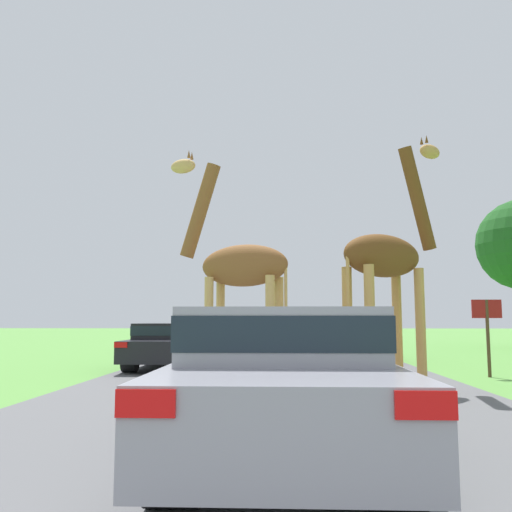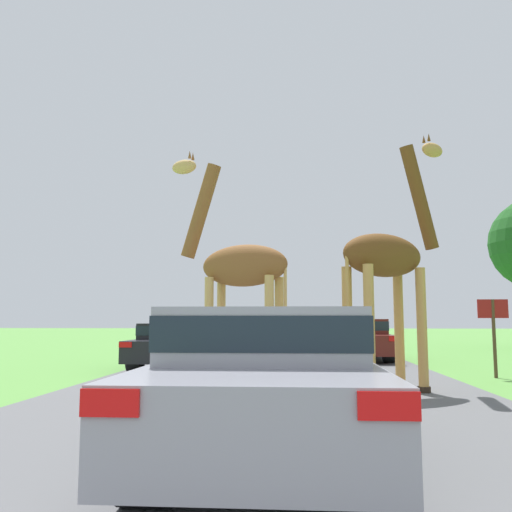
{
  "view_description": "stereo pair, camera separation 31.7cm",
  "coord_description": "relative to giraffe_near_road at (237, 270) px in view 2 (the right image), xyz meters",
  "views": [
    {
      "loc": [
        0.16,
        -0.43,
        1.36
      ],
      "look_at": [
        -0.28,
        10.02,
        2.58
      ],
      "focal_mm": 38.0,
      "sensor_mm": 36.0,
      "label": 1
    },
    {
      "loc": [
        0.48,
        -0.42,
        1.36
      ],
      "look_at": [
        -0.28,
        10.02,
        2.58
      ],
      "focal_mm": 38.0,
      "sensor_mm": 36.0,
      "label": 2
    }
  ],
  "objects": [
    {
      "name": "sign_post",
      "position": [
        5.77,
        2.68,
        -1.04
      ],
      "size": [
        0.7,
        0.08,
        1.82
      ],
      "color": "#4C3823",
      "rests_on": "ground"
    },
    {
      "name": "giraffe_companion",
      "position": [
        2.91,
        -0.07,
        0.11
      ],
      "size": [
        2.48,
        1.94,
        5.18
      ],
      "rotation": [
        0.0,
        0.0,
        -0.95
      ],
      "color": "tan",
      "rests_on": "ground"
    },
    {
      "name": "car_queue_right",
      "position": [
        -2.0,
        11.53,
        -1.55
      ],
      "size": [
        1.9,
        4.62,
        1.4
      ],
      "color": "silver",
      "rests_on": "ground"
    },
    {
      "name": "car_lead_maroon",
      "position": [
        0.84,
        -5.13,
        -1.53
      ],
      "size": [
        1.99,
        4.26,
        1.46
      ],
      "color": "gray",
      "rests_on": "ground"
    },
    {
      "name": "road",
      "position": [
        0.65,
        19.94,
        -2.31
      ],
      "size": [
        8.17,
        120.0,
        0.0
      ],
      "color": "#5B5B5E",
      "rests_on": "ground"
    },
    {
      "name": "car_queue_left",
      "position": [
        3.35,
        8.4,
        -1.59
      ],
      "size": [
        1.73,
        4.69,
        1.36
      ],
      "color": "#561914",
      "rests_on": "ground"
    },
    {
      "name": "car_far_ahead",
      "position": [
        -2.31,
        4.71,
        -1.64
      ],
      "size": [
        1.8,
        4.05,
        1.24
      ],
      "color": "black",
      "rests_on": "ground"
    },
    {
      "name": "giraffe_near_road",
      "position": [
        0.0,
        0.0,
        0.0
      ],
      "size": [
        2.56,
        1.24,
        4.83
      ],
      "rotation": [
        0.0,
        0.0,
        1.24
      ],
      "color": "tan",
      "rests_on": "ground"
    }
  ]
}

